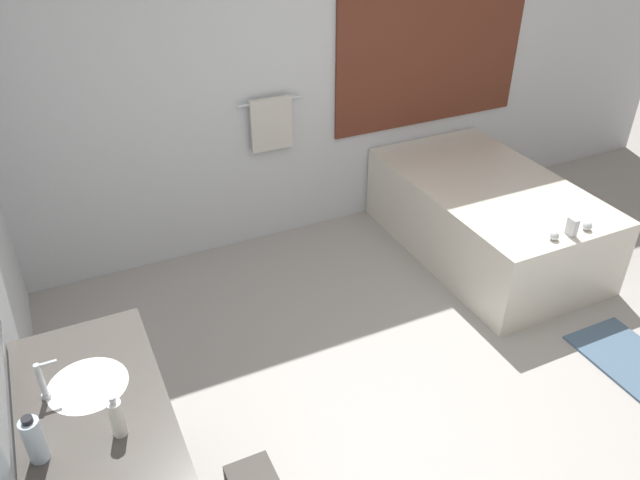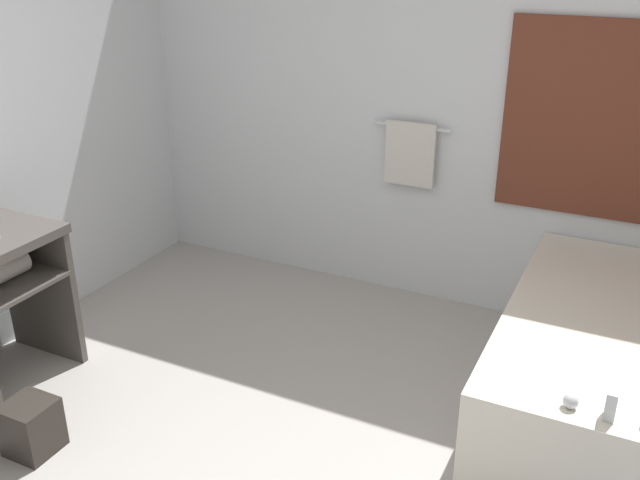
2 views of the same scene
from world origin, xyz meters
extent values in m
cube|color=silver|center=(0.00, 2.23, 1.35)|extent=(7.40, 0.06, 2.70)
cylinder|color=silver|center=(-0.30, 2.16, 1.15)|extent=(0.50, 0.02, 0.02)
cube|color=beige|center=(-0.30, 2.15, 0.98)|extent=(0.32, 0.04, 0.40)
cube|color=#4C4742|center=(-1.90, 0.56, 0.40)|extent=(0.53, 0.04, 0.80)
cube|color=silver|center=(1.09, 1.28, 0.30)|extent=(1.07, 1.81, 0.60)
ellipsoid|color=white|center=(1.09, 1.28, 0.45)|extent=(0.77, 1.30, 0.30)
cube|color=silver|center=(1.09, 0.48, 0.66)|extent=(0.04, 0.07, 0.12)
sphere|color=silver|center=(0.95, 0.48, 0.63)|extent=(0.06, 0.06, 0.06)
cube|color=#2D2823|center=(-1.32, -0.11, 0.13)|extent=(0.22, 0.22, 0.26)
camera|label=1|loc=(-1.82, -1.90, 2.75)|focal=35.00mm
camera|label=2|loc=(1.08, -1.94, 2.27)|focal=40.00mm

